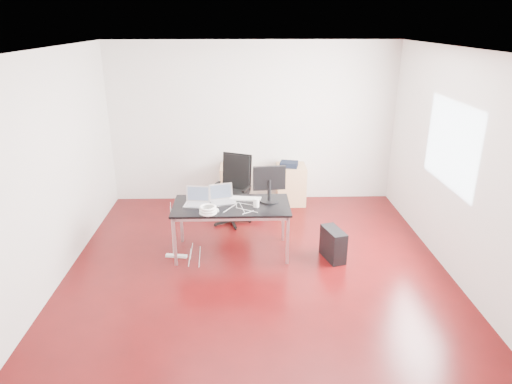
{
  "coord_description": "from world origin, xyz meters",
  "views": [
    {
      "loc": [
        -0.18,
        -5.4,
        3.11
      ],
      "look_at": [
        0.0,
        0.55,
        0.85
      ],
      "focal_mm": 32.0,
      "sensor_mm": 36.0,
      "label": 1
    }
  ],
  "objects_px": {
    "desk": "(231,208)",
    "filing_cabinet_left": "(235,185)",
    "office_chair": "(233,186)",
    "pc_tower": "(333,244)",
    "filing_cabinet_right": "(291,184)"
  },
  "relations": [
    {
      "from": "filing_cabinet_left",
      "to": "filing_cabinet_right",
      "type": "relative_size",
      "value": 1.0
    },
    {
      "from": "filing_cabinet_left",
      "to": "pc_tower",
      "type": "bearing_deg",
      "value": -56.36
    },
    {
      "from": "desk",
      "to": "filing_cabinet_left",
      "type": "relative_size",
      "value": 2.29
    },
    {
      "from": "filing_cabinet_right",
      "to": "pc_tower",
      "type": "bearing_deg",
      "value": -79.73
    },
    {
      "from": "office_chair",
      "to": "filing_cabinet_left",
      "type": "bearing_deg",
      "value": 112.36
    },
    {
      "from": "desk",
      "to": "filing_cabinet_left",
      "type": "distance_m",
      "value": 1.87
    },
    {
      "from": "desk",
      "to": "office_chair",
      "type": "height_order",
      "value": "office_chair"
    },
    {
      "from": "filing_cabinet_left",
      "to": "pc_tower",
      "type": "xyz_separation_m",
      "value": [
        1.38,
        -2.07,
        -0.13
      ]
    },
    {
      "from": "filing_cabinet_right",
      "to": "pc_tower",
      "type": "xyz_separation_m",
      "value": [
        0.38,
        -2.07,
        -0.13
      ]
    },
    {
      "from": "filing_cabinet_left",
      "to": "filing_cabinet_right",
      "type": "bearing_deg",
      "value": 0.0
    },
    {
      "from": "filing_cabinet_left",
      "to": "filing_cabinet_right",
      "type": "height_order",
      "value": "same"
    },
    {
      "from": "desk",
      "to": "pc_tower",
      "type": "bearing_deg",
      "value": -9.29
    },
    {
      "from": "filing_cabinet_left",
      "to": "filing_cabinet_right",
      "type": "distance_m",
      "value": 1.0
    },
    {
      "from": "filing_cabinet_right",
      "to": "desk",
      "type": "bearing_deg",
      "value": -118.88
    },
    {
      "from": "filing_cabinet_left",
      "to": "pc_tower",
      "type": "distance_m",
      "value": 2.49
    }
  ]
}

